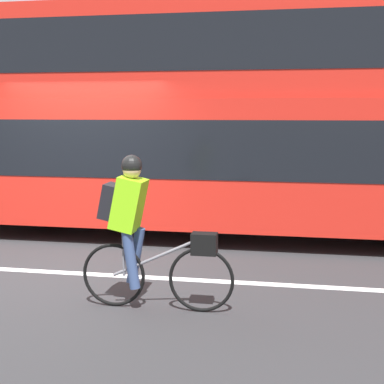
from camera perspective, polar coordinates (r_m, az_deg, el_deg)
ground_plane at (r=7.35m, az=-14.84°, el=-7.92°), size 80.00×80.00×0.00m
road_center_line at (r=7.23m, az=-15.30°, el=-8.18°), size 50.00×0.14×0.01m
sidewalk_curb at (r=12.16m, az=-4.41°, el=-0.82°), size 60.00×2.00×0.13m
building_facade at (r=13.22m, az=-3.30°, el=15.97°), size 60.00×0.30×7.50m
bus at (r=8.93m, az=3.22°, el=8.47°), size 10.46×2.53×3.67m
cyclist_on_bike at (r=5.55m, az=-5.55°, el=-3.73°), size 1.62×0.32×1.62m
trash_bin at (r=11.68m, az=17.29°, el=1.08°), size 0.54×0.54×0.94m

